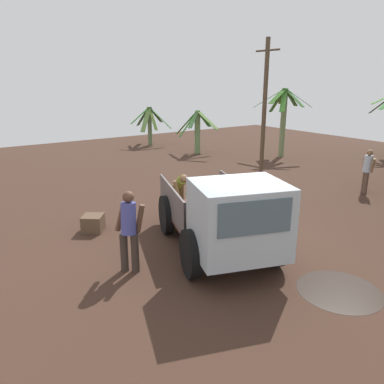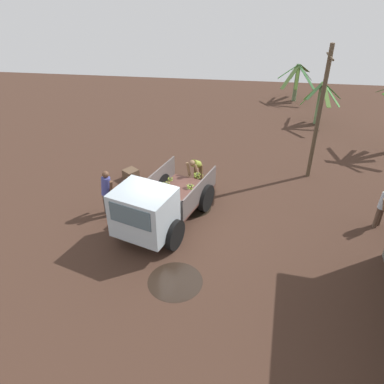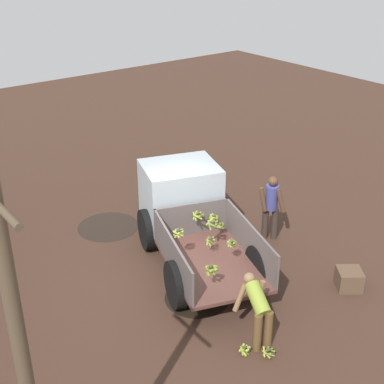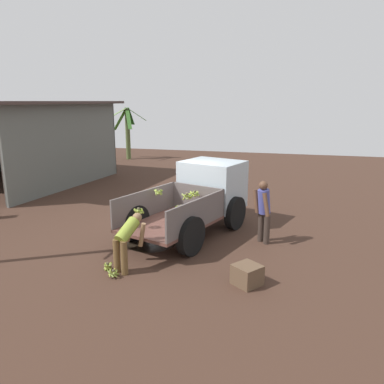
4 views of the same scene
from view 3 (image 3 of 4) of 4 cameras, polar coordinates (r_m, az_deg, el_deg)
name	(u,v)px [view 3 (image 3 of 4)]	position (r m, az deg, el deg)	size (l,w,h in m)	color
ground	(178,271)	(12.21, -1.46, -8.38)	(36.00, 36.00, 0.00)	#40291F
mud_patch_0	(108,227)	(14.08, -8.94, -3.66)	(1.58, 1.58, 0.01)	black
mud_patch_1	(197,298)	(11.39, 0.57, -11.19)	(1.37, 1.37, 0.01)	black
cargo_truck	(187,209)	(12.56, -0.57, -1.78)	(4.56, 3.04, 1.95)	brown
person_foreground_visitor	(271,205)	(13.07, 8.46, -1.34)	(0.60, 0.58, 1.71)	#382C26
person_worker_loading	(258,307)	(10.00, 7.02, -12.08)	(0.83, 0.65, 1.24)	brown
banana_bunch_on_ground_0	(245,350)	(10.10, 5.66, -16.39)	(0.20, 0.20, 0.19)	#423C2B
banana_bunch_on_ground_1	(268,352)	(10.09, 8.15, -16.53)	(0.24, 0.24, 0.19)	#4D4632
wooden_crate_0	(349,279)	(12.04, 16.41, -8.90)	(0.51, 0.51, 0.43)	brown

